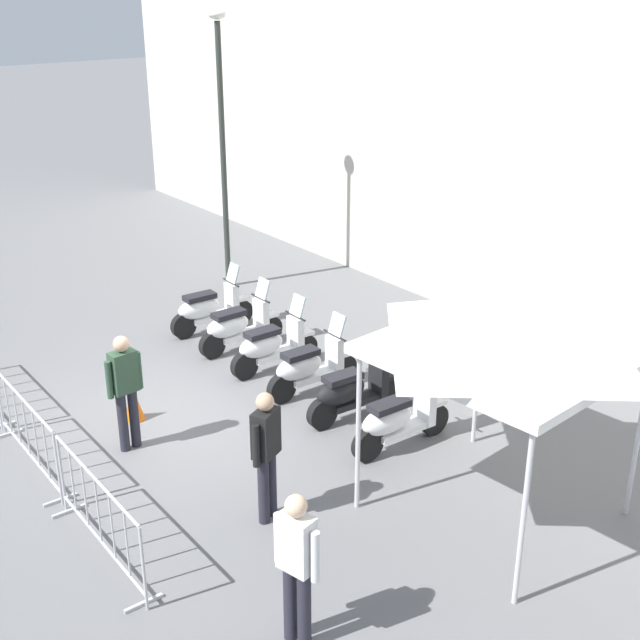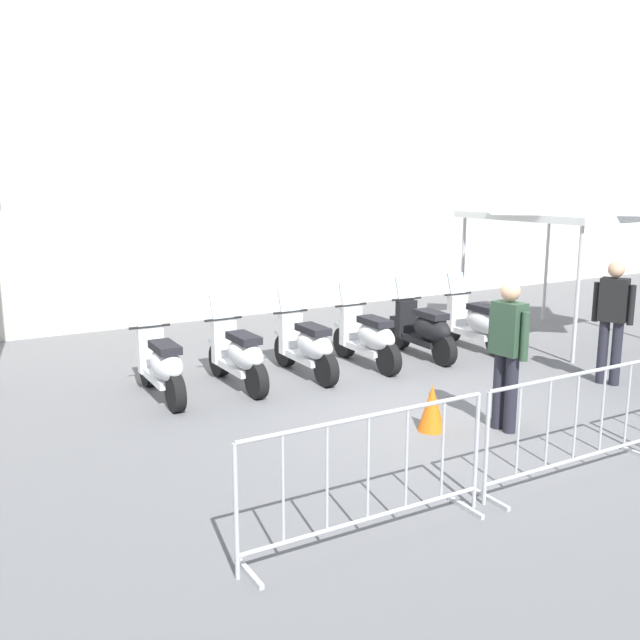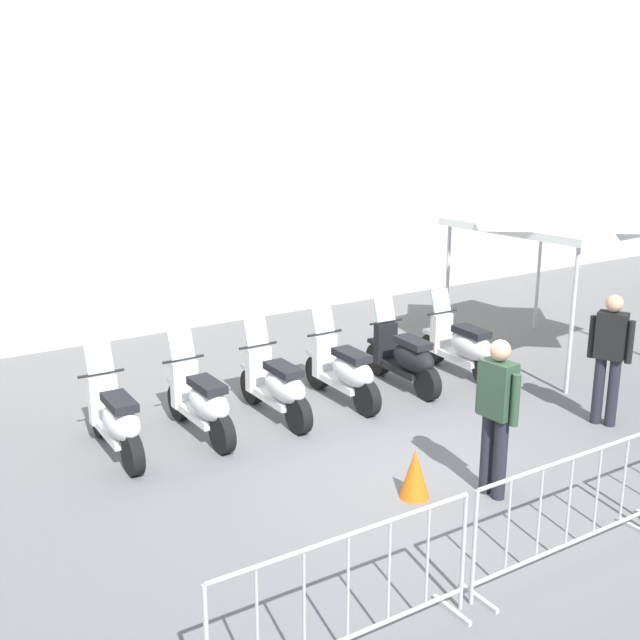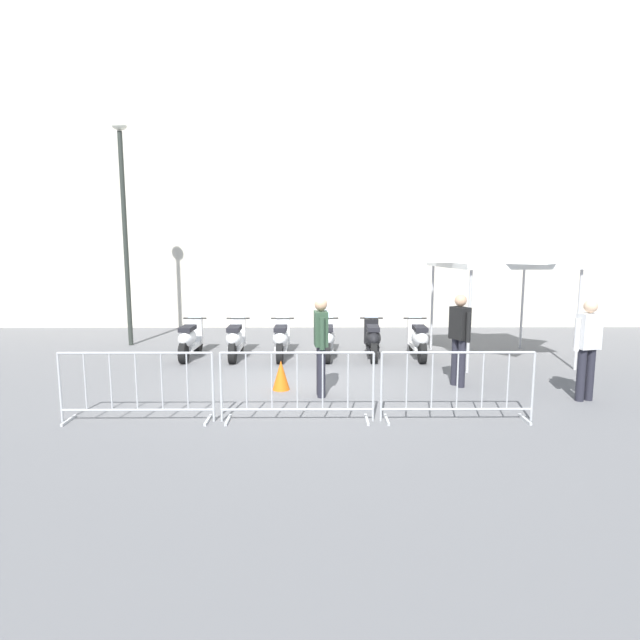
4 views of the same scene
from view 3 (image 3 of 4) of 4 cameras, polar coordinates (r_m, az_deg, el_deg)
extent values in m
plane|color=slate|center=(9.11, 7.41, -11.16)|extent=(120.00, 120.00, 0.00)
cylinder|color=black|center=(10.36, -15.47, -6.76)|extent=(0.19, 0.49, 0.48)
cylinder|color=black|center=(9.26, -13.29, -9.36)|extent=(0.19, 0.49, 0.48)
cube|color=white|center=(9.79, -14.46, -7.78)|extent=(0.38, 0.89, 0.10)
ellipsoid|color=white|center=(9.45, -14.06, -7.04)|extent=(0.46, 0.88, 0.40)
cube|color=black|center=(9.39, -14.20, -5.73)|extent=(0.35, 0.63, 0.10)
cube|color=white|center=(10.08, -15.30, -5.49)|extent=(0.35, 0.18, 0.60)
cylinder|color=black|center=(9.96, -15.43, -3.72)|extent=(0.56, 0.10, 0.04)
cube|color=silver|center=(9.95, -15.59, -2.66)|extent=(0.33, 0.18, 0.35)
cube|color=white|center=(10.26, -15.58, -5.37)|extent=(0.24, 0.34, 0.06)
cylinder|color=black|center=(10.65, -10.03, -5.78)|extent=(0.18, 0.49, 0.48)
cylinder|color=black|center=(9.60, -7.03, -8.10)|extent=(0.18, 0.49, 0.48)
cube|color=white|center=(10.11, -8.62, -6.67)|extent=(0.35, 0.89, 0.10)
ellipsoid|color=white|center=(9.78, -7.98, -5.90)|extent=(0.42, 0.87, 0.40)
cube|color=black|center=(9.73, -8.11, -4.64)|extent=(0.33, 0.62, 0.10)
cube|color=white|center=(10.38, -9.70, -4.51)|extent=(0.35, 0.17, 0.60)
cylinder|color=black|center=(10.27, -9.78, -2.78)|extent=(0.56, 0.08, 0.04)
cube|color=silver|center=(10.26, -9.94, -1.76)|extent=(0.33, 0.16, 0.35)
cube|color=white|center=(10.56, -10.10, -4.42)|extent=(0.22, 0.33, 0.06)
cylinder|color=black|center=(11.07, -4.86, -4.75)|extent=(0.18, 0.49, 0.48)
cylinder|color=black|center=(10.06, -1.54, -6.84)|extent=(0.18, 0.49, 0.48)
cube|color=white|center=(10.55, -3.29, -5.54)|extent=(0.36, 0.89, 0.10)
ellipsoid|color=white|center=(10.23, -2.54, -4.77)|extent=(0.44, 0.87, 0.40)
cube|color=black|center=(10.18, -2.64, -3.56)|extent=(0.34, 0.62, 0.10)
cube|color=white|center=(10.81, -4.44, -3.50)|extent=(0.35, 0.17, 0.60)
cylinder|color=black|center=(10.71, -4.47, -1.83)|extent=(0.56, 0.09, 0.04)
cube|color=silver|center=(10.70, -4.62, -0.85)|extent=(0.33, 0.17, 0.35)
cube|color=white|center=(10.98, -4.89, -3.43)|extent=(0.23, 0.34, 0.06)
cylinder|color=black|center=(11.58, -0.16, -3.75)|extent=(0.19, 0.49, 0.48)
cylinder|color=black|center=(10.62, 3.39, -5.63)|extent=(0.19, 0.49, 0.48)
cube|color=white|center=(11.08, 1.53, -4.46)|extent=(0.37, 0.89, 0.10)
ellipsoid|color=white|center=(10.78, 2.36, -3.69)|extent=(0.44, 0.87, 0.40)
cube|color=black|center=(10.74, 2.28, -2.54)|extent=(0.34, 0.63, 0.10)
cube|color=white|center=(11.34, 0.33, -2.54)|extent=(0.35, 0.17, 0.60)
cylinder|color=black|center=(11.24, 0.34, -0.94)|extent=(0.56, 0.09, 0.04)
cube|color=silver|center=(11.23, 0.20, 0.00)|extent=(0.33, 0.17, 0.35)
cube|color=white|center=(11.50, -0.16, -2.48)|extent=(0.23, 0.34, 0.06)
cylinder|color=black|center=(12.18, 4.19, -2.81)|extent=(0.21, 0.50, 0.48)
cylinder|color=black|center=(11.23, 7.72, -4.54)|extent=(0.21, 0.50, 0.48)
cube|color=black|center=(11.68, 5.89, -3.46)|extent=(0.40, 0.90, 0.10)
ellipsoid|color=black|center=(11.39, 6.73, -2.71)|extent=(0.48, 0.88, 0.40)
cube|color=black|center=(11.35, 6.68, -1.61)|extent=(0.36, 0.63, 0.10)
cube|color=black|center=(11.94, 4.72, -1.65)|extent=(0.36, 0.19, 0.60)
cylinder|color=black|center=(11.84, 4.75, -0.12)|extent=(0.56, 0.12, 0.04)
cube|color=silver|center=(11.84, 4.64, 0.77)|extent=(0.34, 0.18, 0.35)
cube|color=black|center=(12.10, 4.22, -1.60)|extent=(0.24, 0.35, 0.06)
cylinder|color=black|center=(12.78, 8.11, -2.03)|extent=(0.20, 0.49, 0.48)
cylinder|color=black|center=(11.90, 11.86, -3.57)|extent=(0.20, 0.49, 0.48)
cube|color=white|center=(12.32, 9.93, -2.60)|extent=(0.38, 0.90, 0.10)
ellipsoid|color=white|center=(12.05, 10.84, -1.86)|extent=(0.46, 0.88, 0.40)
cube|color=black|center=(12.01, 10.80, -0.82)|extent=(0.35, 0.63, 0.10)
cube|color=white|center=(12.55, 8.69, -0.90)|extent=(0.35, 0.18, 0.60)
cylinder|color=black|center=(12.47, 8.76, 0.55)|extent=(0.56, 0.10, 0.04)
cube|color=silver|center=(12.46, 8.65, 1.40)|extent=(0.33, 0.18, 0.35)
cube|color=white|center=(12.70, 8.15, -0.87)|extent=(0.24, 0.34, 0.06)
cube|color=#B2B5B7|center=(7.05, 9.44, -19.85)|extent=(0.08, 0.44, 0.04)
cylinder|color=#B2B5B7|center=(6.82, 10.23, -16.11)|extent=(0.04, 0.04, 1.05)
cylinder|color=#B2B5B7|center=(5.93, 2.07, -15.17)|extent=(2.26, 0.25, 0.04)
cylinder|color=#B2B5B7|center=(6.42, 1.99, -21.85)|extent=(2.26, 0.25, 0.04)
cylinder|color=#B2B5B7|center=(5.85, -4.53, -20.84)|extent=(0.02, 0.02, 0.87)
cylinder|color=#B2B5B7|center=(6.00, -1.14, -19.74)|extent=(0.02, 0.02, 0.87)
cylinder|color=#B2B5B7|center=(6.17, 2.03, -18.64)|extent=(0.02, 0.02, 0.87)
cylinder|color=#B2B5B7|center=(6.35, 4.98, -17.55)|extent=(0.02, 0.02, 0.87)
cylinder|color=#B2B5B7|center=(6.56, 7.72, -16.49)|extent=(0.02, 0.02, 0.87)
cube|color=#B2B5B7|center=(7.22, 11.33, -18.98)|extent=(0.08, 0.44, 0.04)
cube|color=#B2B5B7|center=(8.62, 21.76, -13.74)|extent=(0.08, 0.44, 0.04)
cylinder|color=#B2B5B7|center=(6.89, 10.99, -15.79)|extent=(0.04, 0.04, 1.05)
cylinder|color=#B2B5B7|center=(7.40, 17.72, -9.38)|extent=(2.26, 0.25, 0.04)
cylinder|color=#B2B5B7|center=(7.80, 17.17, -15.19)|extent=(2.26, 0.25, 0.04)
cylinder|color=#B2B5B7|center=(7.08, 13.34, -14.17)|extent=(0.02, 0.02, 0.87)
cylinder|color=#B2B5B7|center=(7.33, 15.47, -13.24)|extent=(0.02, 0.02, 0.87)
cylinder|color=#B2B5B7|center=(7.59, 17.44, -12.36)|extent=(0.02, 0.02, 0.87)
cylinder|color=#B2B5B7|center=(7.86, 19.27, -11.52)|extent=(0.02, 0.02, 0.87)
cylinder|color=#B2B5B7|center=(8.14, 20.97, -10.73)|extent=(0.02, 0.02, 0.87)
cylinder|color=#23232D|center=(8.74, 11.89, -9.32)|extent=(0.14, 0.14, 0.90)
cylinder|color=#23232D|center=(8.63, 12.80, -9.69)|extent=(0.14, 0.14, 0.90)
cube|color=#2D4733|center=(8.40, 12.64, -4.86)|extent=(0.22, 0.36, 0.60)
sphere|color=tan|center=(8.26, 12.81, -2.13)|extent=(0.22, 0.22, 0.22)
cylinder|color=#2D4733|center=(8.55, 11.44, -4.77)|extent=(0.09, 0.09, 0.55)
cylinder|color=#2D4733|center=(8.28, 13.84, -5.61)|extent=(0.09, 0.09, 0.55)
cylinder|color=#23232D|center=(10.90, 19.34, -4.77)|extent=(0.14, 0.14, 0.90)
cylinder|color=#23232D|center=(10.87, 20.26, -4.91)|extent=(0.14, 0.14, 0.90)
cube|color=black|center=(10.66, 20.17, -1.06)|extent=(0.33, 0.41, 0.60)
sphere|color=tan|center=(10.55, 20.38, 1.13)|extent=(0.22, 0.22, 0.22)
cylinder|color=black|center=(10.72, 18.95, -1.13)|extent=(0.09, 0.09, 0.55)
cylinder|color=black|center=(10.64, 21.35, -1.49)|extent=(0.09, 0.09, 0.55)
cylinder|color=silver|center=(11.67, 17.63, -0.06)|extent=(0.06, 0.06, 2.15)
cylinder|color=silver|center=(13.11, 9.11, 2.16)|extent=(0.06, 0.06, 2.15)
cylinder|color=silver|center=(14.90, 15.41, 3.42)|extent=(0.06, 0.06, 2.15)
cube|color=white|center=(13.07, 16.77, 6.68)|extent=(2.65, 2.65, 0.12)
pyramid|color=white|center=(13.02, 16.90, 8.36)|extent=(2.65, 2.65, 0.65)
cone|color=orange|center=(8.58, 6.82, -10.86)|extent=(0.32, 0.32, 0.55)
camera|label=1|loc=(15.63, 54.88, 16.83)|focal=46.21mm
camera|label=2|loc=(1.19, 20.57, -82.93)|focal=39.90mm
camera|label=4|loc=(6.56, 83.26, -11.78)|focal=28.37mm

